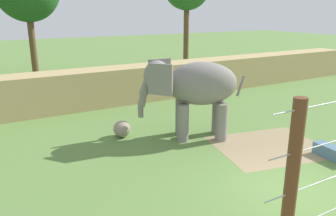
# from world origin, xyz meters

# --- Properties ---
(ground_plane) EXTENTS (120.00, 120.00, 0.00)m
(ground_plane) POSITION_xyz_m (0.00, 0.00, 0.00)
(ground_plane) COLOR #5B7F3D
(dirt_patch) EXTENTS (4.67, 4.18, 0.01)m
(dirt_patch) POSITION_xyz_m (1.95, 2.70, 0.00)
(dirt_patch) COLOR #937F5B
(dirt_patch) RESTS_ON ground
(embankment_wall) EXTENTS (36.00, 1.80, 2.02)m
(embankment_wall) POSITION_xyz_m (0.00, 11.74, 1.01)
(embankment_wall) COLOR tan
(embankment_wall) RESTS_ON ground
(elephant) EXTENTS (3.98, 2.94, 3.22)m
(elephant) POSITION_xyz_m (-0.06, 5.07, 2.13)
(elephant) COLOR gray
(elephant) RESTS_ON ground
(enrichment_ball) EXTENTS (0.71, 0.71, 0.71)m
(enrichment_ball) POSITION_xyz_m (-2.62, 6.53, 0.36)
(enrichment_ball) COLOR gray
(enrichment_ball) RESTS_ON ground
(feed_trough) EXTENTS (0.58, 1.43, 0.44)m
(feed_trough) POSITION_xyz_m (3.10, 0.78, 0.22)
(feed_trough) COLOR slate
(feed_trough) RESTS_ON ground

